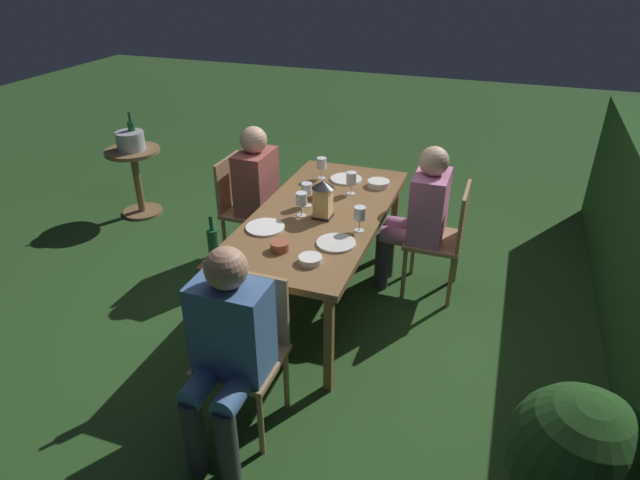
% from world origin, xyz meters
% --- Properties ---
extents(ground_plane, '(16.00, 16.00, 0.00)m').
position_xyz_m(ground_plane, '(0.00, 0.00, 0.00)').
color(ground_plane, '#26471E').
extents(dining_table, '(1.86, 0.86, 0.73)m').
position_xyz_m(dining_table, '(0.00, 0.00, 0.68)').
color(dining_table, brown).
rests_on(dining_table, ground).
extents(chair_side_left_a, '(0.42, 0.40, 0.87)m').
position_xyz_m(chair_side_left_a, '(-0.42, -0.82, 0.49)').
color(chair_side_left_a, '#9E7A51').
rests_on(chair_side_left_a, ground).
extents(person_in_rust, '(0.38, 0.47, 1.15)m').
position_xyz_m(person_in_rust, '(-0.42, -0.62, 0.64)').
color(person_in_rust, '#9E4C47').
rests_on(person_in_rust, ground).
extents(chair_head_far, '(0.40, 0.42, 0.87)m').
position_xyz_m(chair_head_far, '(1.18, 0.00, 0.49)').
color(chair_head_far, '#9E7A51').
rests_on(chair_head_far, ground).
extents(person_in_blue, '(0.48, 0.38, 1.15)m').
position_xyz_m(person_in_blue, '(1.37, 0.00, 0.64)').
color(person_in_blue, '#426699').
rests_on(person_in_blue, ground).
extents(chair_side_right_a, '(0.42, 0.40, 0.87)m').
position_xyz_m(chair_side_right_a, '(-0.42, 0.82, 0.49)').
color(chair_side_right_a, '#9E7A51').
rests_on(chair_side_right_a, ground).
extents(person_in_pink, '(0.38, 0.47, 1.15)m').
position_xyz_m(person_in_pink, '(-0.42, 0.62, 0.64)').
color(person_in_pink, '#C675A3').
rests_on(person_in_pink, ground).
extents(lantern_centerpiece, '(0.15, 0.15, 0.27)m').
position_xyz_m(lantern_centerpiece, '(0.07, 0.04, 0.88)').
color(lantern_centerpiece, black).
rests_on(lantern_centerpiece, dining_table).
extents(green_bottle_on_table, '(0.07, 0.07, 0.29)m').
position_xyz_m(green_bottle_on_table, '(0.81, -0.37, 0.84)').
color(green_bottle_on_table, '#195128').
rests_on(green_bottle_on_table, dining_table).
extents(wine_glass_a, '(0.08, 0.08, 0.17)m').
position_xyz_m(wine_glass_a, '(-0.07, -0.12, 0.85)').
color(wine_glass_a, silver).
rests_on(wine_glass_a, dining_table).
extents(wine_glass_b, '(0.08, 0.08, 0.17)m').
position_xyz_m(wine_glass_b, '(-0.37, 0.11, 0.85)').
color(wine_glass_b, silver).
rests_on(wine_glass_b, dining_table).
extents(wine_glass_c, '(0.08, 0.08, 0.17)m').
position_xyz_m(wine_glass_c, '(-0.58, -0.19, 0.85)').
color(wine_glass_c, silver).
rests_on(wine_glass_c, dining_table).
extents(wine_glass_d, '(0.08, 0.08, 0.17)m').
position_xyz_m(wine_glass_d, '(0.17, 0.33, 0.85)').
color(wine_glass_d, silver).
rests_on(wine_glass_d, dining_table).
extents(wine_glass_e, '(0.08, 0.08, 0.17)m').
position_xyz_m(wine_glass_e, '(0.09, -0.10, 0.85)').
color(wine_glass_e, silver).
rests_on(wine_glass_e, dining_table).
extents(plate_a, '(0.25, 0.25, 0.01)m').
position_xyz_m(plate_a, '(-0.61, 0.00, 0.74)').
color(plate_a, white).
rests_on(plate_a, dining_table).
extents(plate_b, '(0.25, 0.25, 0.01)m').
position_xyz_m(plate_b, '(0.35, -0.26, 0.74)').
color(plate_b, white).
rests_on(plate_b, dining_table).
extents(plate_c, '(0.24, 0.24, 0.01)m').
position_xyz_m(plate_c, '(0.39, 0.24, 0.74)').
color(plate_c, silver).
rests_on(plate_c, dining_table).
extents(bowl_olives, '(0.11, 0.11, 0.05)m').
position_xyz_m(bowl_olives, '(0.58, -0.05, 0.76)').
color(bowl_olives, '#9E5138').
rests_on(bowl_olives, dining_table).
extents(bowl_bread, '(0.14, 0.14, 0.05)m').
position_xyz_m(bowl_bread, '(-0.22, -0.12, 0.76)').
color(bowl_bread, '#9E5138').
rests_on(bowl_bread, dining_table).
extents(bowl_salad, '(0.17, 0.17, 0.04)m').
position_xyz_m(bowl_salad, '(-0.58, 0.27, 0.76)').
color(bowl_salad, silver).
rests_on(bowl_salad, dining_table).
extents(bowl_dip, '(0.14, 0.14, 0.04)m').
position_xyz_m(bowl_dip, '(0.65, 0.17, 0.76)').
color(bowl_dip, silver).
rests_on(bowl_dip, dining_table).
extents(side_table, '(0.51, 0.51, 0.66)m').
position_xyz_m(side_table, '(-0.83, -2.18, 0.44)').
color(side_table, brown).
rests_on(side_table, ground).
extents(ice_bucket, '(0.26, 0.26, 0.34)m').
position_xyz_m(ice_bucket, '(-0.83, -2.18, 0.76)').
color(ice_bucket, '#B2B7BF').
rests_on(ice_bucket, side_table).
extents(potted_plant_by_hedge, '(0.59, 0.59, 0.83)m').
position_xyz_m(potted_plant_by_hedge, '(1.41, 1.62, 0.50)').
color(potted_plant_by_hedge, brown).
rests_on(potted_plant_by_hedge, ground).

